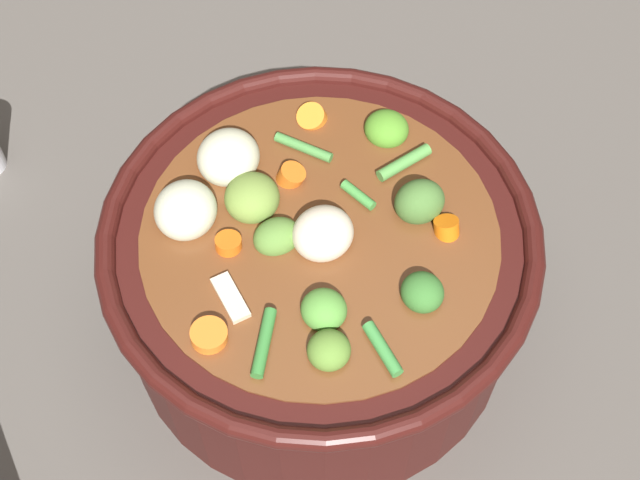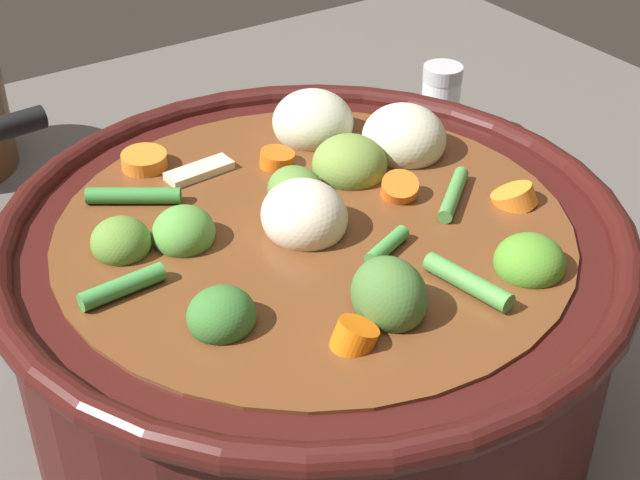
# 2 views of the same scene
# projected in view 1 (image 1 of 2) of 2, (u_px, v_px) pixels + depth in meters

# --- Properties ---
(ground_plane) EXTENTS (1.10, 1.10, 0.00)m
(ground_plane) POSITION_uv_depth(u_px,v_px,m) (320.00, 315.00, 0.77)
(ground_plane) COLOR #514C47
(cooking_pot) EXTENTS (0.33, 0.33, 0.16)m
(cooking_pot) POSITION_uv_depth(u_px,v_px,m) (319.00, 273.00, 0.71)
(cooking_pot) COLOR #38110F
(cooking_pot) RESTS_ON ground_plane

